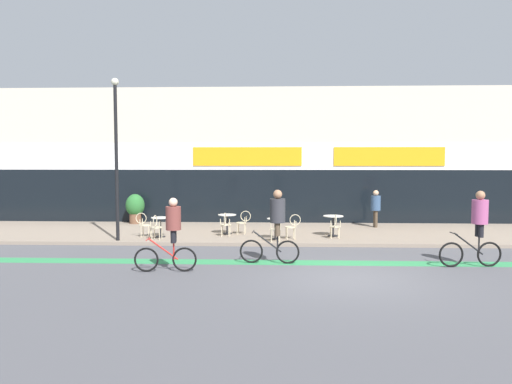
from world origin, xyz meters
name	(u,v)px	position (x,y,z in m)	size (l,w,h in m)	color
ground_plane	(349,279)	(0.00, 0.00, 0.00)	(120.00, 120.00, 0.00)	#4C4C51
sidewalk_slab	(323,233)	(0.00, 7.25, 0.06)	(40.00, 5.50, 0.12)	gray
storefront_facade	(314,157)	(0.00, 11.97, 3.11)	(40.00, 4.06, 6.24)	beige
bike_lane_stripe	(339,263)	(0.00, 1.91, 0.00)	(36.00, 0.70, 0.01)	#2D844C
bistro_table_0	(160,223)	(-6.17, 5.69, 0.64)	(0.68, 0.68, 0.73)	black
bistro_table_1	(227,220)	(-3.75, 6.55, 0.66)	(0.70, 0.70, 0.75)	black
bistro_table_2	(275,224)	(-1.88, 5.42, 0.65)	(0.61, 0.61, 0.75)	black
bistro_table_3	(333,221)	(0.30, 6.17, 0.67)	(0.76, 0.76, 0.77)	black
cafe_chair_0_near	(156,225)	(-6.17, 5.07, 0.64)	(0.43, 0.59, 0.90)	beige
cafe_chair_0_side	(144,223)	(-6.79, 5.69, 0.64)	(0.57, 0.40, 0.90)	beige
cafe_chair_1_near	(225,223)	(-3.76, 5.92, 0.64)	(0.42, 0.58, 0.90)	beige
cafe_chair_1_side	(243,221)	(-3.13, 6.54, 0.64)	(0.59, 0.44, 0.90)	beige
cafe_chair_2_near	(275,227)	(-1.88, 4.79, 0.64)	(0.43, 0.59, 0.90)	beige
cafe_chair_2_side	(293,225)	(-1.26, 5.42, 0.64)	(0.59, 0.44, 0.90)	beige
cafe_chair_3_near	(335,225)	(0.30, 5.55, 0.64)	(0.40, 0.58, 0.90)	beige
planter_pot	(135,207)	(-8.18, 9.42, 0.85)	(0.83, 0.83, 1.32)	brown
lamp_post	(116,149)	(-7.50, 4.85, 3.39)	(0.26, 0.26, 5.73)	black
cyclist_0	(171,230)	(-4.67, 0.62, 1.15)	(1.69, 0.51, 2.00)	black
cyclist_1	(276,221)	(-1.86, 1.78, 1.26)	(1.75, 0.52, 2.15)	black
cyclist_2	(477,223)	(3.80, 1.58, 1.24)	(1.81, 0.55, 2.15)	black
pedestrian_near_end	(376,205)	(2.36, 8.65, 1.05)	(0.43, 0.43, 1.57)	#4C3D2D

